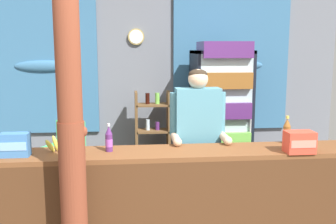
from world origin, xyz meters
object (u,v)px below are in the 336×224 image
object	(u,v)px
soda_bottle_grape_soda	(109,140)
snack_box_biscuit	(15,145)
stall_counter	(179,193)
banana_bunch	(61,144)
bottle_shelf_rack	(153,133)
soda_bottle_cola	(78,144)
soda_bottle_iced_tea	(287,132)
shopkeeper	(198,130)
drink_fridge	(221,106)
timber_post	(71,129)
snack_box_crackers	(299,142)
plastic_lawn_chair	(66,151)

from	to	relation	value
soda_bottle_grape_soda	snack_box_biscuit	bearing A→B (deg)	-173.75
stall_counter	banana_bunch	world-z (taller)	banana_bunch
stall_counter	bottle_shelf_rack	distance (m)	2.07
bottle_shelf_rack	snack_box_biscuit	distance (m)	2.39
soda_bottle_cola	banana_bunch	bearing A→B (deg)	139.78
soda_bottle_iced_tea	soda_bottle_grape_soda	bearing A→B (deg)	-175.41
shopkeeper	stall_counter	bearing A→B (deg)	-115.06
drink_fridge	shopkeeper	size ratio (longest dim) A/B	1.18
timber_post	shopkeeper	xyz separation A→B (m)	(1.08, 0.81, -0.20)
snack_box_biscuit	soda_bottle_iced_tea	bearing A→B (deg)	5.12
shopkeeper	soda_bottle_cola	distance (m)	1.18
timber_post	drink_fridge	size ratio (longest dim) A/B	1.34
stall_counter	shopkeeper	bearing A→B (deg)	64.94
timber_post	soda_bottle_cola	xyz separation A→B (m)	(0.00, 0.33, -0.20)
bottle_shelf_rack	snack_box_crackers	xyz separation A→B (m)	(1.11, -2.12, 0.37)
shopkeeper	banana_bunch	bearing A→B (deg)	-164.50
bottle_shelf_rack	soda_bottle_cola	distance (m)	2.19
shopkeeper	soda_bottle_iced_tea	distance (m)	0.83
bottle_shelf_rack	soda_bottle_cola	size ratio (longest dim) A/B	5.23
soda_bottle_cola	bottle_shelf_rack	bearing A→B (deg)	70.10
timber_post	snack_box_biscuit	size ratio (longest dim) A/B	11.04
stall_counter	soda_bottle_iced_tea	distance (m)	1.16
drink_fridge	shopkeeper	bearing A→B (deg)	-112.64
bottle_shelf_rack	soda_bottle_cola	xyz separation A→B (m)	(-0.73, -2.03, 0.37)
bottle_shelf_rack	snack_box_biscuit	size ratio (longest dim) A/B	5.30
shopkeeper	soda_bottle_grape_soda	bearing A→B (deg)	-155.60
drink_fridge	bottle_shelf_rack	xyz separation A→B (m)	(-0.89, 0.25, -0.39)
shopkeeper	soda_bottle_cola	xyz separation A→B (m)	(-1.08, -0.48, 0.00)
timber_post	soda_bottle_iced_tea	size ratio (longest dim) A/B	9.71
stall_counter	shopkeeper	distance (m)	0.72
plastic_lawn_chair	snack_box_biscuit	world-z (taller)	snack_box_biscuit
soda_bottle_cola	stall_counter	bearing A→B (deg)	-2.56
soda_bottle_grape_soda	snack_box_biscuit	size ratio (longest dim) A/B	1.07
plastic_lawn_chair	banana_bunch	distance (m)	1.63
snack_box_crackers	soda_bottle_grape_soda	bearing A→B (deg)	172.95
stall_counter	snack_box_crackers	xyz separation A→B (m)	(1.01, -0.06, 0.44)
soda_bottle_grape_soda	banana_bunch	distance (m)	0.41
soda_bottle_cola	snack_box_crackers	xyz separation A→B (m)	(1.84, -0.09, -0.01)
snack_box_biscuit	bottle_shelf_rack	bearing A→B (deg)	58.39
bottle_shelf_rack	shopkeeper	bearing A→B (deg)	-77.52
bottle_shelf_rack	plastic_lawn_chair	xyz separation A→B (m)	(-1.12, -0.35, -0.13)
timber_post	stall_counter	bearing A→B (deg)	19.15
drink_fridge	shopkeeper	distance (m)	1.41
banana_bunch	bottle_shelf_rack	bearing A→B (deg)	64.65
snack_box_biscuit	soda_bottle_cola	bearing A→B (deg)	-2.50
timber_post	shopkeeper	size ratio (longest dim) A/B	1.58
drink_fridge	bottle_shelf_rack	size ratio (longest dim) A/B	1.55
shopkeeper	snack_box_biscuit	xyz separation A→B (m)	(-1.58, -0.46, 0.00)
soda_bottle_cola	timber_post	bearing A→B (deg)	-90.09
soda_bottle_iced_tea	snack_box_crackers	bearing A→B (deg)	-94.32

